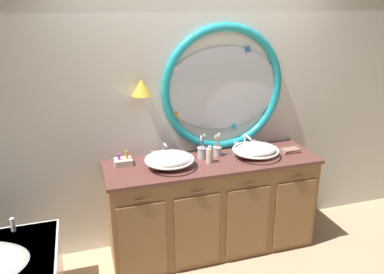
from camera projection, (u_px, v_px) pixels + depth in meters
ground_plane at (216, 264)px, 3.39m from camera, size 14.00×14.00×0.00m
back_wall_assembly at (199, 107)px, 3.48m from camera, size 6.40×0.26×2.60m
vanity_counter at (212, 205)px, 3.50m from camera, size 1.91×0.60×0.90m
sink_basin_left at (170, 160)px, 3.19m from camera, size 0.42×0.42×0.14m
sink_basin_right at (256, 150)px, 3.41m from camera, size 0.43×0.43×0.13m
faucet_set_left at (164, 151)px, 3.39m from camera, size 0.23×0.15×0.16m
faucet_set_right at (245, 142)px, 3.61m from camera, size 0.23×0.15×0.14m
toothbrush_holder_left at (202, 152)px, 3.38m from camera, size 0.09×0.09×0.22m
toothbrush_holder_right at (217, 150)px, 3.44m from camera, size 0.08×0.08×0.21m
soap_dispenser at (210, 155)px, 3.28m from camera, size 0.06×0.06×0.16m
folded_hand_towel at (290, 150)px, 3.53m from camera, size 0.18×0.11×0.03m
toiletry_basket at (123, 161)px, 3.25m from camera, size 0.15×0.12×0.13m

